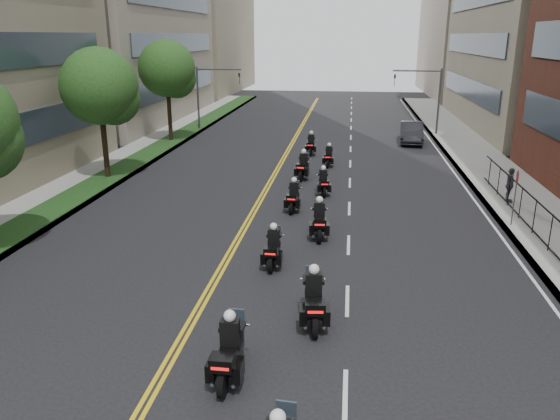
# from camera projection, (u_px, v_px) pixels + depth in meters

# --- Properties ---
(sidewalk_right) EXTENTS (4.00, 90.00, 0.15)m
(sidewalk_right) POSITION_uv_depth(u_px,v_px,m) (506.00, 187.00, 30.85)
(sidewalk_right) COLOR gray
(sidewalk_right) RESTS_ON ground
(sidewalk_left) EXTENTS (4.00, 90.00, 0.15)m
(sidewalk_left) POSITION_uv_depth(u_px,v_px,m) (103.00, 174.00, 33.74)
(sidewalk_left) COLOR gray
(sidewalk_left) RESTS_ON ground
(grass_strip) EXTENTS (2.00, 90.00, 0.04)m
(grass_strip) POSITION_uv_depth(u_px,v_px,m) (115.00, 173.00, 33.61)
(grass_strip) COLOR black
(grass_strip) RESTS_ON sidewalk_left
(building_left_far) EXTENTS (16.00, 28.00, 26.00)m
(building_left_far) POSITION_uv_depth(u_px,v_px,m) (185.00, 2.00, 81.05)
(building_left_far) COLOR #7E735C
(building_left_far) RESTS_ON ground
(street_trees) EXTENTS (4.40, 38.40, 7.98)m
(street_trees) POSITION_uv_depth(u_px,v_px,m) (53.00, 103.00, 26.04)
(street_trees) COLOR black
(street_trees) RESTS_ON ground
(traffic_signal_right) EXTENTS (4.09, 0.20, 5.60)m
(traffic_signal_right) POSITION_uv_depth(u_px,v_px,m) (428.00, 92.00, 46.09)
(traffic_signal_right) COLOR #3F3F44
(traffic_signal_right) RESTS_ON ground
(traffic_signal_left) EXTENTS (4.09, 0.20, 5.60)m
(traffic_signal_left) POSITION_uv_depth(u_px,v_px,m) (208.00, 89.00, 48.39)
(traffic_signal_left) COLOR #3F3F44
(traffic_signal_left) RESTS_ON ground
(motorcycle_2) EXTENTS (0.56, 2.44, 1.81)m
(motorcycle_2) POSITION_uv_depth(u_px,v_px,m) (229.00, 352.00, 13.58)
(motorcycle_2) COLOR black
(motorcycle_2) RESTS_ON ground
(motorcycle_3) EXTENTS (0.72, 2.51, 1.85)m
(motorcycle_3) POSITION_uv_depth(u_px,v_px,m) (314.00, 301.00, 16.14)
(motorcycle_3) COLOR black
(motorcycle_3) RESTS_ON ground
(motorcycle_4) EXTENTS (0.51, 2.21, 1.63)m
(motorcycle_4) POSITION_uv_depth(u_px,v_px,m) (273.00, 249.00, 20.31)
(motorcycle_4) COLOR black
(motorcycle_4) RESTS_ON ground
(motorcycle_5) EXTENTS (0.63, 2.39, 1.77)m
(motorcycle_5) POSITION_uv_depth(u_px,v_px,m) (319.00, 221.00, 23.19)
(motorcycle_5) COLOR black
(motorcycle_5) RESTS_ON ground
(motorcycle_6) EXTENTS (0.52, 2.23, 1.64)m
(motorcycle_6) POSITION_uv_depth(u_px,v_px,m) (294.00, 197.00, 26.76)
(motorcycle_6) COLOR black
(motorcycle_6) RESTS_ON ground
(motorcycle_7) EXTENTS (0.65, 2.12, 1.57)m
(motorcycle_7) POSITION_uv_depth(u_px,v_px,m) (323.00, 183.00, 29.48)
(motorcycle_7) COLOR black
(motorcycle_7) RESTS_ON ground
(motorcycle_8) EXTENTS (0.65, 2.41, 1.78)m
(motorcycle_8) POSITION_uv_depth(u_px,v_px,m) (303.00, 167.00, 32.69)
(motorcycle_8) COLOR black
(motorcycle_8) RESTS_ON ground
(motorcycle_9) EXTENTS (0.49, 2.07, 1.52)m
(motorcycle_9) POSITION_uv_depth(u_px,v_px,m) (329.00, 157.00, 35.88)
(motorcycle_9) COLOR black
(motorcycle_9) RESTS_ON ground
(motorcycle_10) EXTENTS (0.53, 2.30, 1.70)m
(motorcycle_10) POSITION_uv_depth(u_px,v_px,m) (311.00, 145.00, 39.33)
(motorcycle_10) COLOR black
(motorcycle_10) RESTS_ON ground
(parked_sedan) EXTENTS (2.09, 5.08, 1.64)m
(parked_sedan) POSITION_uv_depth(u_px,v_px,m) (412.00, 133.00, 43.61)
(parked_sedan) COLOR black
(parked_sedan) RESTS_ON ground
(pedestrian_c) EXTENTS (0.54, 1.08, 1.77)m
(pedestrian_c) POSITION_uv_depth(u_px,v_px,m) (510.00, 185.00, 27.49)
(pedestrian_c) COLOR #45464E
(pedestrian_c) RESTS_ON sidewalk_right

